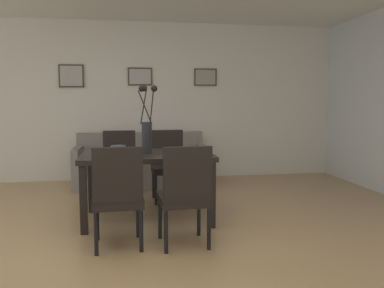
{
  "coord_description": "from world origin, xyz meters",
  "views": [
    {
      "loc": [
        0.09,
        -3.41,
        1.3
      ],
      "look_at": [
        0.79,
        1.05,
        0.81
      ],
      "focal_mm": 36.69,
      "sensor_mm": 36.0,
      "label": 1
    }
  ],
  "objects_px": {
    "dining_table": "(147,161)",
    "dining_chair_near_right": "(120,163)",
    "centerpiece_vase": "(147,127)",
    "bowl_near_left": "(117,153)",
    "dining_chair_far_left": "(185,191)",
    "dining_chair_far_right": "(168,161)",
    "dining_chair_near_left": "(118,192)",
    "framed_picture_left": "(71,76)",
    "bowl_near_right": "(118,148)",
    "sofa": "(142,167)",
    "framed_picture_center": "(140,77)",
    "framed_picture_right": "(205,77)"
  },
  "relations": [
    {
      "from": "bowl_near_left",
      "to": "dining_table",
      "type": "bearing_deg",
      "value": 32.63
    },
    {
      "from": "dining_chair_far_left",
      "to": "sofa",
      "type": "xyz_separation_m",
      "value": [
        -0.3,
        2.73,
        -0.23
      ]
    },
    {
      "from": "dining_chair_near_right",
      "to": "framed_picture_right",
      "type": "relative_size",
      "value": 2.38
    },
    {
      "from": "centerpiece_vase",
      "to": "bowl_near_right",
      "type": "relative_size",
      "value": 4.32
    },
    {
      "from": "centerpiece_vase",
      "to": "bowl_near_right",
      "type": "bearing_deg",
      "value": 147.62
    },
    {
      "from": "framed_picture_right",
      "to": "dining_chair_far_left",
      "type": "bearing_deg",
      "value": -104.0
    },
    {
      "from": "framed_picture_left",
      "to": "framed_picture_center",
      "type": "bearing_deg",
      "value": 0.0
    },
    {
      "from": "dining_chair_near_right",
      "to": "centerpiece_vase",
      "type": "bearing_deg",
      "value": -69.37
    },
    {
      "from": "framed_picture_center",
      "to": "framed_picture_left",
      "type": "bearing_deg",
      "value": -180.0
    },
    {
      "from": "dining_chair_far_right",
      "to": "framed_picture_left",
      "type": "xyz_separation_m",
      "value": [
        -1.41,
        1.48,
        1.2
      ]
    },
    {
      "from": "dining_table",
      "to": "dining_chair_near_right",
      "type": "distance_m",
      "value": 0.92
    },
    {
      "from": "dining_chair_near_right",
      "to": "framed_picture_left",
      "type": "height_order",
      "value": "framed_picture_left"
    },
    {
      "from": "centerpiece_vase",
      "to": "dining_chair_near_right",
      "type": "bearing_deg",
      "value": 110.63
    },
    {
      "from": "dining_chair_near_left",
      "to": "framed_picture_left",
      "type": "distance_m",
      "value": 3.48
    },
    {
      "from": "centerpiece_vase",
      "to": "bowl_near_left",
      "type": "distance_m",
      "value": 0.45
    },
    {
      "from": "centerpiece_vase",
      "to": "framed_picture_right",
      "type": "distance_m",
      "value": 2.67
    },
    {
      "from": "framed_picture_left",
      "to": "framed_picture_center",
      "type": "xyz_separation_m",
      "value": [
        1.1,
        0.0,
        0.0
      ]
    },
    {
      "from": "sofa",
      "to": "framed_picture_left",
      "type": "bearing_deg",
      "value": 156.12
    },
    {
      "from": "framed_picture_center",
      "to": "dining_chair_far_right",
      "type": "bearing_deg",
      "value": -78.01
    },
    {
      "from": "bowl_near_left",
      "to": "bowl_near_right",
      "type": "relative_size",
      "value": 1.0
    },
    {
      "from": "sofa",
      "to": "centerpiece_vase",
      "type": "bearing_deg",
      "value": -89.74
    },
    {
      "from": "centerpiece_vase",
      "to": "bowl_near_right",
      "type": "distance_m",
      "value": 0.45
    },
    {
      "from": "dining_chair_near_left",
      "to": "sofa",
      "type": "relative_size",
      "value": 0.46
    },
    {
      "from": "dining_table",
      "to": "dining_chair_far_left",
      "type": "xyz_separation_m",
      "value": [
        0.29,
        -0.88,
        -0.14
      ]
    },
    {
      "from": "dining_chair_near_left",
      "to": "framed_picture_right",
      "type": "distance_m",
      "value": 3.66
    },
    {
      "from": "dining_chair_far_right",
      "to": "bowl_near_left",
      "type": "distance_m",
      "value": 1.26
    },
    {
      "from": "dining_chair_near_right",
      "to": "dining_chair_far_right",
      "type": "height_order",
      "value": "same"
    },
    {
      "from": "dining_chair_near_left",
      "to": "dining_chair_far_right",
      "type": "height_order",
      "value": "same"
    },
    {
      "from": "dining_chair_far_left",
      "to": "dining_chair_far_right",
      "type": "relative_size",
      "value": 1.0
    },
    {
      "from": "dining_chair_near_right",
      "to": "sofa",
      "type": "distance_m",
      "value": 1.07
    },
    {
      "from": "dining_chair_far_left",
      "to": "bowl_near_left",
      "type": "distance_m",
      "value": 0.95
    },
    {
      "from": "centerpiece_vase",
      "to": "dining_chair_near_left",
      "type": "bearing_deg",
      "value": -109.34
    },
    {
      "from": "dining_chair_far_left",
      "to": "bowl_near_left",
      "type": "bearing_deg",
      "value": 131.88
    },
    {
      "from": "dining_table",
      "to": "dining_chair_near_right",
      "type": "height_order",
      "value": "dining_chair_near_right"
    },
    {
      "from": "dining_table",
      "to": "dining_chair_near_left",
      "type": "distance_m",
      "value": 0.9
    },
    {
      "from": "dining_chair_near_right",
      "to": "dining_chair_far_right",
      "type": "relative_size",
      "value": 1.0
    },
    {
      "from": "sofa",
      "to": "bowl_near_right",
      "type": "bearing_deg",
      "value": -100.56
    },
    {
      "from": "bowl_near_left",
      "to": "framed_picture_right",
      "type": "distance_m",
      "value": 3.05
    },
    {
      "from": "framed_picture_right",
      "to": "dining_chair_near_right",
      "type": "bearing_deg",
      "value": -133.73
    },
    {
      "from": "framed_picture_right",
      "to": "bowl_near_right",
      "type": "bearing_deg",
      "value": -123.51
    },
    {
      "from": "sofa",
      "to": "framed_picture_center",
      "type": "bearing_deg",
      "value": 89.11
    },
    {
      "from": "bowl_near_left",
      "to": "framed_picture_center",
      "type": "relative_size",
      "value": 0.43
    },
    {
      "from": "dining_table",
      "to": "framed_picture_center",
      "type": "relative_size",
      "value": 3.52
    },
    {
      "from": "dining_chair_far_right",
      "to": "framed_picture_right",
      "type": "bearing_deg",
      "value": 62.08
    },
    {
      "from": "dining_chair_far_left",
      "to": "sofa",
      "type": "bearing_deg",
      "value": 96.3
    },
    {
      "from": "dining_chair_far_left",
      "to": "bowl_near_right",
      "type": "height_order",
      "value": "dining_chair_far_left"
    },
    {
      "from": "dining_chair_near_left",
      "to": "framed_picture_right",
      "type": "bearing_deg",
      "value": 66.34
    },
    {
      "from": "dining_table",
      "to": "bowl_near_left",
      "type": "bearing_deg",
      "value": -147.37
    },
    {
      "from": "sofa",
      "to": "framed_picture_right",
      "type": "distance_m",
      "value": 1.87
    },
    {
      "from": "dining_chair_near_right",
      "to": "centerpiece_vase",
      "type": "distance_m",
      "value": 1.04
    }
  ]
}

